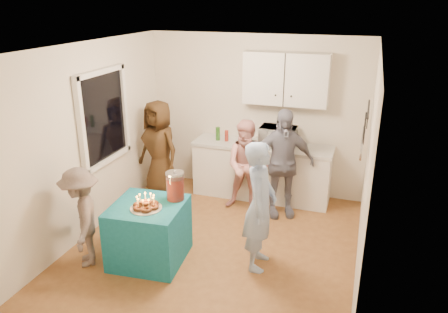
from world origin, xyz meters
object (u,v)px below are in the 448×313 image
(counter, at_px, (262,172))
(man_birthday, at_px, (260,206))
(punch_jar, at_px, (175,187))
(woman_back_left, at_px, (159,149))
(woman_back_center, at_px, (248,166))
(microwave, at_px, (278,136))
(party_table, at_px, (149,232))
(child_near_left, at_px, (82,217))
(woman_back_right, at_px, (282,164))

(counter, xyz_separation_m, man_birthday, (0.44, -1.94, 0.37))
(punch_jar, distance_m, man_birthday, 1.07)
(punch_jar, distance_m, woman_back_left, 1.82)
(counter, height_order, woman_back_center, woman_back_center)
(counter, distance_m, microwave, 0.68)
(microwave, xyz_separation_m, party_table, (-1.13, -2.25, -0.69))
(child_near_left, bearing_deg, man_birthday, 73.59)
(woman_back_left, bearing_deg, punch_jar, -36.95)
(microwave, relative_size, woman_back_left, 0.35)
(woman_back_right, xyz_separation_m, child_near_left, (-2.02, -2.04, -0.20))
(punch_jar, height_order, woman_back_left, woman_back_left)
(counter, bearing_deg, microwave, 0.00)
(child_near_left, bearing_deg, party_table, 80.30)
(man_birthday, relative_size, woman_back_left, 1.00)
(woman_back_left, bearing_deg, party_table, -47.76)
(counter, distance_m, party_table, 2.42)
(woman_back_center, xyz_separation_m, woman_back_right, (0.52, -0.04, 0.11))
(man_birthday, distance_m, woman_back_center, 1.55)
(child_near_left, bearing_deg, woman_back_right, 101.53)
(party_table, height_order, woman_back_right, woman_back_right)
(counter, height_order, woman_back_left, woman_back_left)
(woman_back_center, bearing_deg, child_near_left, -135.25)
(party_table, distance_m, woman_back_center, 1.95)
(counter, bearing_deg, woman_back_left, -163.57)
(microwave, relative_size, punch_jar, 1.65)
(punch_jar, xyz_separation_m, man_birthday, (1.06, 0.06, -0.13))
(counter, xyz_separation_m, child_near_left, (-1.60, -2.57, 0.20))
(counter, bearing_deg, punch_jar, -107.22)
(party_table, distance_m, man_birthday, 1.43)
(counter, height_order, woman_back_right, woman_back_right)
(man_birthday, bearing_deg, woman_back_right, -3.26)
(counter, bearing_deg, man_birthday, -77.09)
(man_birthday, bearing_deg, woman_back_left, 50.18)
(woman_back_left, height_order, child_near_left, woman_back_left)
(microwave, distance_m, punch_jar, 2.18)
(counter, xyz_separation_m, woman_back_left, (-1.60, -0.47, 0.38))
(woman_back_left, bearing_deg, counter, 36.72)
(man_birthday, bearing_deg, child_near_left, 103.11)
(woman_back_center, bearing_deg, punch_jar, -118.44)
(party_table, bearing_deg, woman_back_left, 111.95)
(man_birthday, bearing_deg, woman_back_center, 16.59)
(party_table, distance_m, child_near_left, 0.83)
(punch_jar, bearing_deg, party_table, -135.64)
(woman_back_left, bearing_deg, child_near_left, -69.71)
(woman_back_right, bearing_deg, man_birthday, -112.65)
(woman_back_left, bearing_deg, microwave, 34.63)
(woman_back_right, relative_size, child_near_left, 1.31)
(woman_back_right, bearing_deg, punch_jar, -149.03)
(party_table, xyz_separation_m, punch_jar, (0.26, 0.26, 0.55))
(punch_jar, xyz_separation_m, woman_back_center, (0.52, 1.50, -0.22))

